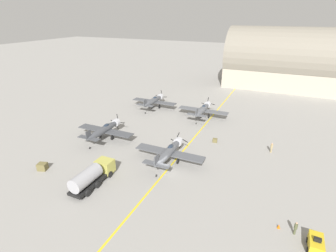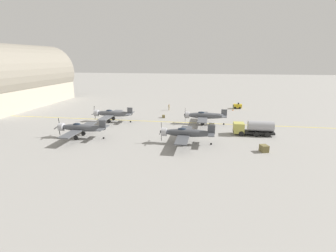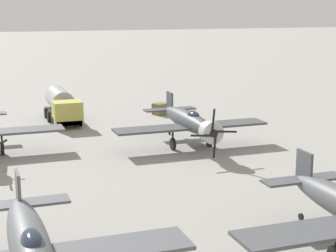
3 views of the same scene
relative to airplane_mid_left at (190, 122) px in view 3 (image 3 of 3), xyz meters
name	(u,v)px [view 3 (image 3 of 3)]	position (x,y,z in m)	size (l,w,h in m)	color
airplane_mid_left	(190,122)	(0.00, 0.00, 0.00)	(12.00, 9.98, 3.80)	#44474C
airplane_far_center	(31,249)	(14.04, 19.38, 0.00)	(12.00, 9.98, 3.79)	#575A5F
fuel_tanker	(62,106)	(7.68, -12.95, -0.50)	(2.68, 8.00, 2.98)	black
supply_crate_by_tanker	(161,109)	(-2.19, -13.28, -1.44)	(1.38, 1.15, 1.15)	brown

